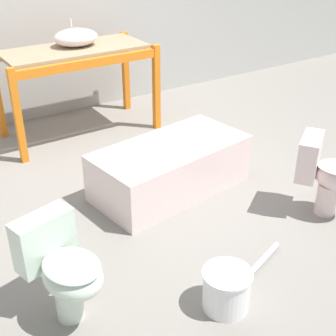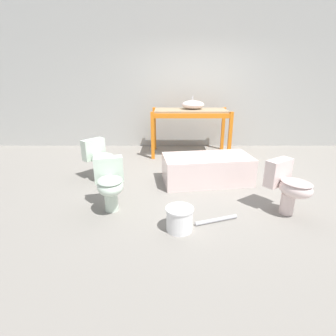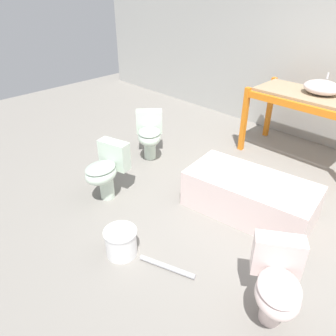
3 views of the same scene
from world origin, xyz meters
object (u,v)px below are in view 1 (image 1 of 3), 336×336
Objects in this scene: sink_basin at (76,37)px; toilet_near at (63,267)px; bathtub_main at (171,164)px; bucket_white at (226,289)px; toilet_extra at (329,172)px.

sink_basin is 3.00m from toilet_near.
bathtub_main is 2.21× the size of toilet_near.
toilet_near is at bearing -115.86° from sink_basin.
sink_basin reaches higher than bathtub_main.
sink_basin reaches higher than bucket_white.
sink_basin is 0.71× the size of toilet_extra.
toilet_near is 1.00× the size of toilet_extra.
sink_basin is 3.28m from bucket_white.
sink_basin is 0.32× the size of bathtub_main.
sink_basin is at bearing 75.96° from toilet_extra.
bucket_white is at bearing -43.55° from toilet_near.
toilet_near reaches higher than bucket_white.
bucket_white is (0.87, -0.48, -0.24)m from toilet_near.
bathtub_main is at bearing -86.45° from sink_basin.
toilet_near is (-1.38, -0.94, 0.13)m from bathtub_main.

